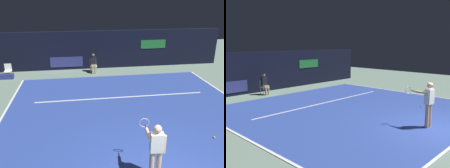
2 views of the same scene
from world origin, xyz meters
TOP-DOWN VIEW (x-y plane):
  - ground_plane at (0.00, 4.24)m, footprint 32.69×32.69m
  - court_surface at (0.00, 4.24)m, footprint 10.98×10.48m
  - line_sideline_left at (5.44, 4.24)m, footprint 0.10×10.48m
  - line_sideline_right at (-5.44, 4.24)m, footprint 0.10×10.48m
  - line_service at (0.00, 6.08)m, footprint 8.56×0.10m
  - back_wall at (-0.00, 11.47)m, footprint 16.26×0.33m
  - tennis_player at (-0.13, 0.41)m, footprint 0.55×0.97m
  - line_judge_on_chair at (-1.08, 10.39)m, footprint 0.45×0.54m
  - tennis_ball at (2.67, 1.98)m, footprint 0.07×0.07m

SIDE VIEW (x-z plane):
  - ground_plane at x=0.00m, z-range 0.00..0.00m
  - court_surface at x=0.00m, z-range 0.00..0.01m
  - line_sideline_left at x=5.44m, z-range 0.01..0.02m
  - line_sideline_right at x=-5.44m, z-range 0.01..0.02m
  - line_service at x=0.00m, z-range 0.01..0.02m
  - tennis_ball at x=2.67m, z-range 0.01..0.08m
  - line_judge_on_chair at x=-1.08m, z-range 0.03..1.35m
  - tennis_player at x=-0.13m, z-range 0.12..1.85m
  - back_wall at x=0.00m, z-range 0.00..2.60m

